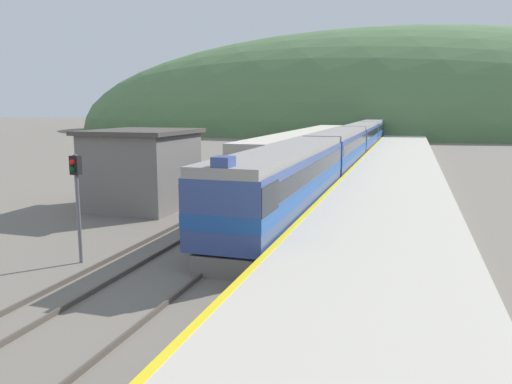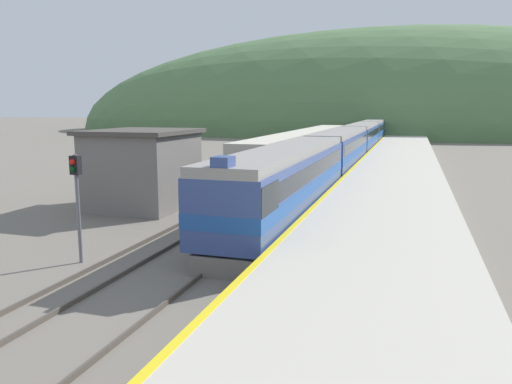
# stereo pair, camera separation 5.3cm
# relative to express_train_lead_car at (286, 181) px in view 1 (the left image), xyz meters

# --- Properties ---
(track_main) EXTENTS (1.52, 180.00, 0.16)m
(track_main) POSITION_rel_express_train_lead_car_xyz_m (0.00, 44.80, -2.05)
(track_main) COLOR #4C443D
(track_main) RESTS_ON ground
(track_siding) EXTENTS (1.52, 180.00, 0.16)m
(track_siding) POSITION_rel_express_train_lead_car_xyz_m (-4.16, 44.80, -2.05)
(track_siding) COLOR #4C443D
(track_siding) RESTS_ON ground
(platform) EXTENTS (6.89, 140.00, 1.14)m
(platform) POSITION_rel_express_train_lead_car_xyz_m (5.03, 24.80, -1.57)
(platform) COLOR #BCB5A5
(platform) RESTS_ON ground
(distant_hills) EXTENTS (164.90, 74.21, 49.02)m
(distant_hills) POSITION_rel_express_train_lead_car_xyz_m (0.00, 102.06, -2.13)
(distant_hills) COLOR #517547
(distant_hills) RESTS_ON ground
(station_shed) EXTENTS (5.54, 6.28, 4.63)m
(station_shed) POSITION_rel_express_train_lead_car_xyz_m (-9.03, 1.20, 0.20)
(station_shed) COLOR slate
(station_shed) RESTS_ON ground
(express_train_lead_car) EXTENTS (3.02, 19.37, 4.26)m
(express_train_lead_car) POSITION_rel_express_train_lead_car_xyz_m (0.00, 0.00, 0.00)
(express_train_lead_car) COLOR black
(express_train_lead_car) RESTS_ON ground
(carriage_second) EXTENTS (3.01, 19.18, 3.90)m
(carriage_second) POSITION_rel_express_train_lead_car_xyz_m (0.00, 20.38, -0.01)
(carriage_second) COLOR black
(carriage_second) RESTS_ON ground
(carriage_third) EXTENTS (3.01, 19.18, 3.90)m
(carriage_third) POSITION_rel_express_train_lead_car_xyz_m (0.00, 40.44, -0.01)
(carriage_third) COLOR black
(carriage_third) RESTS_ON ground
(carriage_fourth) EXTENTS (3.01, 19.18, 3.90)m
(carriage_fourth) POSITION_rel_express_train_lead_car_xyz_m (0.00, 60.50, -0.01)
(carriage_fourth) COLOR black
(carriage_fourth) RESTS_ON ground
(siding_train) EXTENTS (2.90, 37.18, 3.59)m
(siding_train) POSITION_rel_express_train_lead_car_xyz_m (-4.16, 24.13, -0.28)
(siding_train) COLOR black
(siding_train) RESTS_ON ground
(signal_post_siding) EXTENTS (0.36, 0.42, 4.19)m
(signal_post_siding) POSITION_rel_express_train_lead_car_xyz_m (-5.83, -9.20, 0.85)
(signal_post_siding) COLOR slate
(signal_post_siding) RESTS_ON ground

